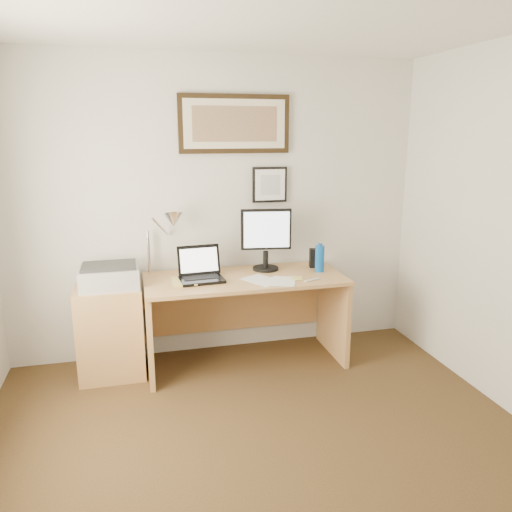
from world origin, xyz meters
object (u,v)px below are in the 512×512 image
object	(u,v)px
book	(172,282)
laptop	(201,273)
desk	(243,301)
lcd_monitor	(266,236)
side_cabinet	(111,332)
water_bottle	(320,259)
printer	(110,276)

from	to	relation	value
book	laptop	distance (m)	0.24
desk	lcd_monitor	bearing A→B (deg)	19.78
book	lcd_monitor	bearing A→B (deg)	13.68
side_cabinet	water_bottle	size ratio (longest dim) A/B	3.33
laptop	lcd_monitor	size ratio (longest dim) A/B	0.69
laptop	water_bottle	bearing A→B (deg)	-0.41
laptop	printer	bearing A→B (deg)	176.99
desk	lcd_monitor	size ratio (longest dim) A/B	3.08
book	water_bottle	bearing A→B (deg)	1.81
desk	lcd_monitor	world-z (taller)	lcd_monitor
side_cabinet	book	bearing A→B (deg)	-9.53
water_bottle	desk	distance (m)	0.73
water_bottle	printer	size ratio (longest dim) A/B	0.50
water_bottle	lcd_monitor	distance (m)	0.49
side_cabinet	water_bottle	world-z (taller)	water_bottle
side_cabinet	desk	bearing A→B (deg)	1.89
desk	lcd_monitor	xyz separation A→B (m)	(0.22, 0.08, 0.53)
book	printer	distance (m)	0.47
book	lcd_monitor	distance (m)	0.88
side_cabinet	laptop	size ratio (longest dim) A/B	2.04
side_cabinet	book	world-z (taller)	book
laptop	desk	bearing A→B (deg)	11.27
side_cabinet	laptop	xyz separation A→B (m)	(0.71, -0.04, 0.44)
side_cabinet	laptop	bearing A→B (deg)	-2.84
lcd_monitor	printer	size ratio (longest dim) A/B	1.18
lcd_monitor	laptop	bearing A→B (deg)	-165.38
side_cabinet	water_bottle	bearing A→B (deg)	-1.43
water_bottle	laptop	bearing A→B (deg)	179.59
desk	laptop	world-z (taller)	laptop
book	printer	world-z (taller)	printer
laptop	printer	size ratio (longest dim) A/B	0.81
side_cabinet	desk	world-z (taller)	desk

